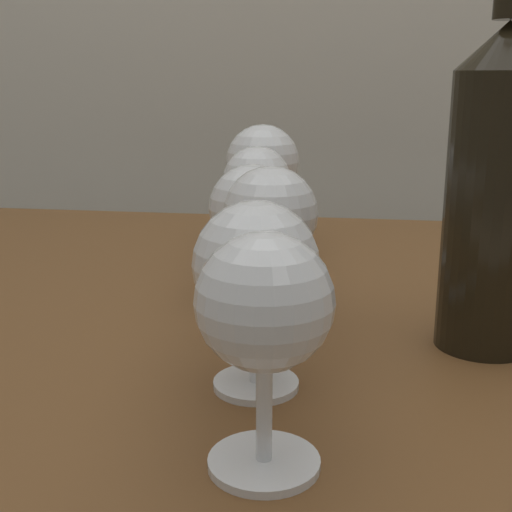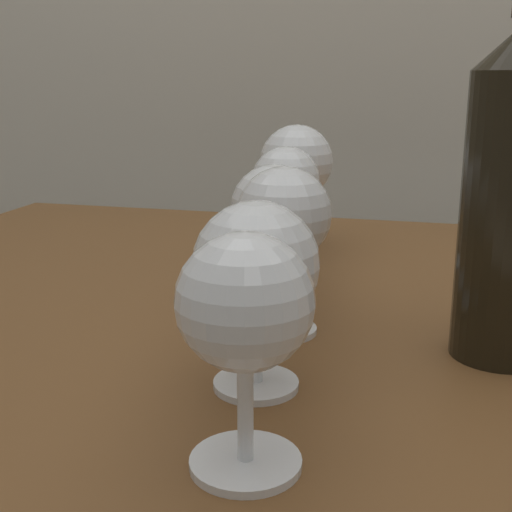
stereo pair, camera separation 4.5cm
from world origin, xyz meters
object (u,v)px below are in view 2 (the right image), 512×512
object	(u,v)px
wine_glass_rose	(245,310)
wine_glass_white	(286,183)
wine_glass_port	(256,269)
wine_glass_pinot	(274,211)
wine_glass_amber	(296,164)
wine_glass_merlot	(284,219)

from	to	relation	value
wine_glass_rose	wine_glass_white	world-z (taller)	wine_glass_white
wine_glass_port	wine_glass_white	world-z (taller)	wine_glass_white
wine_glass_white	wine_glass_pinot	bearing A→B (deg)	-84.13
wine_glass_pinot	wine_glass_amber	distance (m)	0.20
wine_glass_port	wine_glass_amber	distance (m)	0.41
wine_glass_pinot	wine_glass_white	world-z (taller)	wine_glass_white
wine_glass_port	wine_glass_pinot	distance (m)	0.20
wine_glass_pinot	wine_glass_amber	size ratio (longest dim) A/B	0.85
wine_glass_rose	wine_glass_merlot	size ratio (longest dim) A/B	0.95
wine_glass_rose	wine_glass_white	distance (m)	0.40
wine_glass_port	wine_glass_merlot	distance (m)	0.11
wine_glass_pinot	wine_glass_port	bearing A→B (deg)	-80.63
wine_glass_pinot	wine_glass_amber	world-z (taller)	wine_glass_amber
wine_glass_white	wine_glass_amber	world-z (taller)	wine_glass_amber
wine_glass_merlot	wine_glass_pinot	size ratio (longest dim) A/B	1.08
wine_glass_port	wine_glass_rose	bearing A→B (deg)	-79.06
wine_glass_rose	wine_glass_white	bearing A→B (deg)	98.87
wine_glass_rose	wine_glass_merlot	bearing A→B (deg)	96.32
wine_glass_rose	wine_glass_port	world-z (taller)	wine_glass_rose
wine_glass_port	wine_glass_amber	size ratio (longest dim) A/B	0.86
wine_glass_rose	wine_glass_port	bearing A→B (deg)	100.94
wine_glass_port	wine_glass_amber	world-z (taller)	wine_glass_amber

